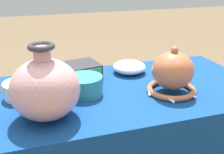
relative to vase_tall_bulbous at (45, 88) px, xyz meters
The scene contains 7 objects.
display_table 0.36m from the vase_tall_bulbous, 23.93° to the left, with size 1.18×0.57×0.80m.
vase_tall_bulbous is the anchor object (origin of this frame).
vase_dome_bell 0.47m from the vase_tall_bulbous, ahead, with size 0.20×0.19×0.18m.
mosaic_tile_box 0.35m from the vase_tall_bulbous, 59.13° to the left, with size 0.16×0.16×0.07m.
bowl_shallow_porcelain 0.50m from the vase_tall_bulbous, 36.89° to the left, with size 0.15×0.15×0.05m, color white.
pot_squat_ivory 0.21m from the vase_tall_bulbous, 111.71° to the left, with size 0.13×0.13×0.06m, color white.
pot_squat_teal 0.21m from the vase_tall_bulbous, 41.80° to the left, with size 0.14×0.14×0.07m, color teal.
Camera 1 is at (-0.32, -0.95, 1.25)m, focal length 45.00 mm.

